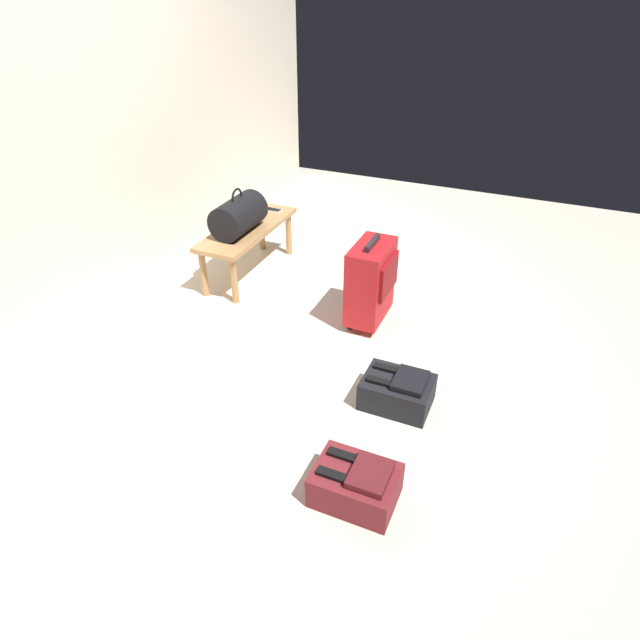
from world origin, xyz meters
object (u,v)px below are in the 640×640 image
suitcase_upright_red (371,281)px  backpack_dark (398,391)px  duffel_bag_black (238,215)px  backpack_maroon (356,484)px  bench (248,234)px  cell_phone (273,210)px

suitcase_upright_red → backpack_dark: (-0.74, -0.43, -0.22)m
duffel_bag_black → backpack_maroon: (-1.63, -1.55, -0.44)m
backpack_dark → backpack_maroon: (-0.70, -0.01, 0.00)m
duffel_bag_black → suitcase_upright_red: duffel_bag_black is taller
backpack_dark → duffel_bag_black: bearing=58.8°
bench → suitcase_upright_red: suitcase_upright_red is taller
bench → backpack_maroon: (-1.74, -1.55, -0.24)m
duffel_bag_black → backpack_maroon: duffel_bag_black is taller
bench → backpack_dark: 1.87m
backpack_maroon → suitcase_upright_red: bearing=17.0°
bench → duffel_bag_black: 0.22m
backpack_dark → bench: bearing=56.0°
bench → suitcase_upright_red: (-0.29, -1.11, -0.02)m
duffel_bag_black → cell_phone: duffel_bag_black is taller
duffel_bag_black → backpack_maroon: size_ratio=1.16×
cell_phone → suitcase_upright_red: size_ratio=0.23×
backpack_dark → suitcase_upright_red: bearing=29.9°
cell_phone → bench: bearing=175.7°
duffel_bag_black → backpack_dark: duffel_bag_black is taller
duffel_bag_black → cell_phone: (0.48, -0.03, -0.13)m
duffel_bag_black → cell_phone: 0.50m
suitcase_upright_red → backpack_maroon: (-1.45, -0.44, -0.22)m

